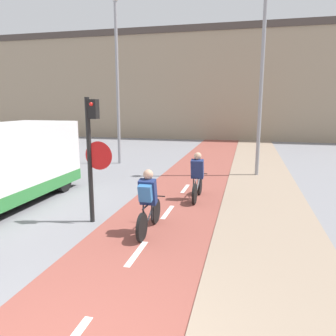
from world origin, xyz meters
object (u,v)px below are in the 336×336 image
at_px(traffic_light_pole, 92,146).
at_px(street_lamp_far, 117,64).
at_px(street_lamp_sidewalk, 263,52).
at_px(cyclist_far, 197,178).
at_px(cyclist_near, 148,203).

distance_m(traffic_light_pole, street_lamp_far, 8.48).
height_order(street_lamp_far, street_lamp_sidewalk, street_lamp_sidewalk).
bearing_deg(street_lamp_far, street_lamp_sidewalk, -12.23).
distance_m(street_lamp_sidewalk, cyclist_far, 5.85).
height_order(street_lamp_sidewalk, cyclist_far, street_lamp_sidewalk).
bearing_deg(traffic_light_pole, street_lamp_far, 107.72).
height_order(street_lamp_far, cyclist_far, street_lamp_far).
bearing_deg(cyclist_near, traffic_light_pole, 166.32).
bearing_deg(street_lamp_sidewalk, traffic_light_pole, -122.09).
bearing_deg(traffic_light_pole, cyclist_near, -13.68).
bearing_deg(street_lamp_far, cyclist_far, -48.72).
bearing_deg(cyclist_far, street_lamp_sidewalk, 64.62).
xyz_separation_m(traffic_light_pole, street_lamp_far, (-2.44, 7.65, 2.74)).
distance_m(traffic_light_pole, cyclist_far, 3.45).
bearing_deg(street_lamp_sidewalk, cyclist_far, -115.38).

